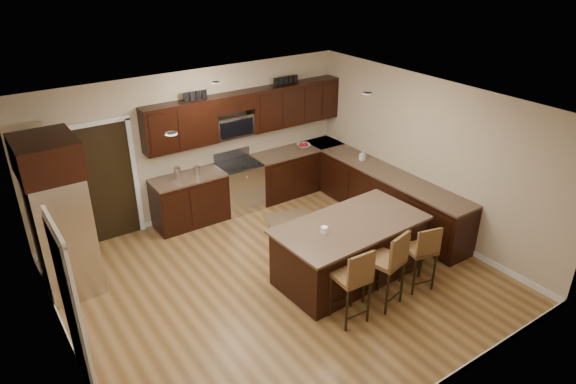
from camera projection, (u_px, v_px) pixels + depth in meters
floor at (282, 282)px, 7.79m from camera, size 6.00×6.00×0.00m
ceiling at (281, 110)px, 6.60m from camera, size 6.00×6.00×0.00m
wall_back at (196, 145)px, 9.23m from camera, size 6.00×0.00×6.00m
wall_left at (56, 273)px, 5.67m from camera, size 0.00×5.50×5.50m
wall_right at (428, 157)px, 8.72m from camera, size 0.00×5.50×5.50m
base_cabinets at (323, 189)px, 9.62m from camera, size 4.02×3.96×0.92m
upper_cabinets at (250, 111)px, 9.42m from camera, size 4.00×0.33×0.80m
range at (239, 186)px, 9.74m from camera, size 0.76×0.64×1.11m
microwave at (233, 126)px, 9.35m from camera, size 0.76×0.31×0.40m
doorway at (107, 183)px, 8.52m from camera, size 0.85×0.03×2.06m
pantry_door at (70, 311)px, 5.60m from camera, size 0.03×0.80×2.04m
letter_decor at (242, 88)px, 9.15m from camera, size 2.20×0.03×0.15m
island at (349, 251)px, 7.76m from camera, size 2.33×1.29×0.92m
stool_left at (354, 278)px, 6.67m from camera, size 0.45×0.45×1.14m
stool_mid at (390, 261)px, 6.98m from camera, size 0.53×0.53×1.18m
stool_right at (423, 250)px, 7.36m from camera, size 0.48×0.48×1.06m
refrigerator at (59, 215)px, 7.16m from camera, size 0.79×0.98×2.35m
floor_mat at (289, 218)px, 9.55m from camera, size 0.97×0.76×0.01m
fruit_bowl at (304, 146)px, 10.29m from camera, size 0.33×0.33×0.07m
soap_bottle at (362, 155)px, 9.66m from camera, size 0.09×0.09×0.19m
canister_tall at (177, 173)px, 8.88m from camera, size 0.12×0.12×0.22m
canister_short at (197, 170)px, 9.08m from camera, size 0.11×0.11×0.16m
island_jar at (324, 230)px, 7.26m from camera, size 0.10×0.10×0.10m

